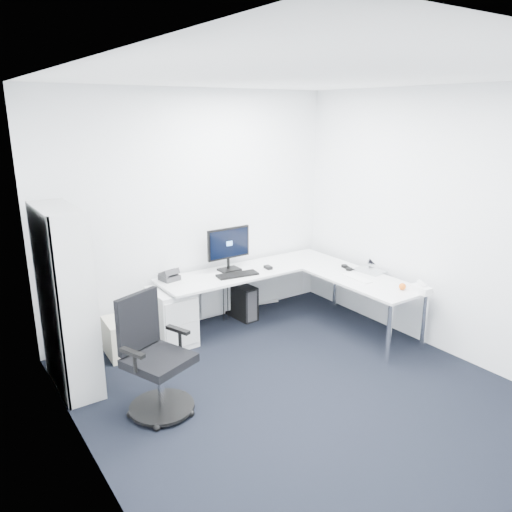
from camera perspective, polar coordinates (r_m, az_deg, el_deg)
ground at (r=4.60m, az=6.07°, el=-16.08°), size 4.20×4.20×0.00m
ceiling at (r=3.90m, az=7.32°, el=19.74°), size 4.20×4.20×0.00m
wall_back at (r=5.75m, az=-7.18°, el=5.06°), size 3.60×0.02×2.70m
wall_left at (r=3.22m, az=-18.51°, el=-4.68°), size 0.02×4.20×2.70m
wall_right at (r=5.37m, az=21.38°, el=3.26°), size 0.02×4.20×2.70m
l_desk at (r=5.74m, az=1.34°, el=-5.45°), size 2.27×1.27×0.66m
drawer_pedestal at (r=5.52m, az=-9.60°, el=-6.84°), size 0.40×0.50×0.62m
bookshelf at (r=4.76m, az=-20.89°, el=-4.68°), size 0.33×0.84×1.68m
task_chair at (r=4.25m, az=-11.03°, el=-11.29°), size 0.74×0.74×1.02m
black_pc_tower at (r=6.14m, az=-1.65°, el=-5.19°), size 0.23×0.45×0.42m
beige_pc_tower at (r=5.41m, az=-15.74°, el=-9.09°), size 0.21×0.42×0.39m
power_strip at (r=6.65m, az=1.20°, el=-5.23°), size 0.33×0.12×0.04m
monitor at (r=5.75m, az=-3.10°, el=0.83°), size 0.55×0.19×0.53m
black_keyboard at (r=5.64m, az=-2.14°, el=-2.15°), size 0.49×0.23×0.02m
mouse at (r=5.88m, az=1.39°, el=-1.31°), size 0.07×0.11×0.03m
desk_phone at (r=5.56m, az=-9.88°, el=-2.09°), size 0.21×0.21×0.13m
laptop at (r=5.90m, az=12.93°, el=-0.58°), size 0.39×0.38×0.25m
white_keyboard at (r=5.65m, az=11.49°, el=-2.48°), size 0.14×0.40×0.01m
headphones at (r=5.97m, az=10.33°, el=-1.21°), size 0.17×0.21×0.05m
orange_fruit at (r=5.41m, az=16.39°, el=-3.37°), size 0.07×0.07×0.07m
tissue_box at (r=5.37m, az=18.33°, el=-3.67°), size 0.12×0.22×0.07m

